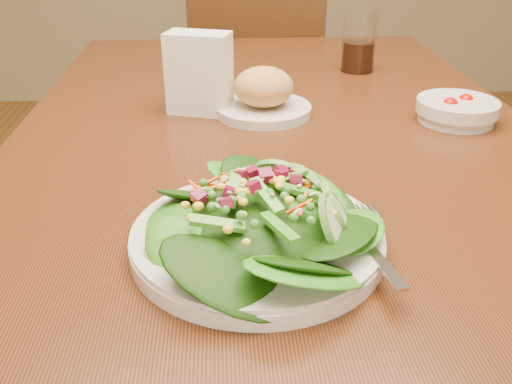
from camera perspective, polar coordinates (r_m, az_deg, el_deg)
dining_table at (r=1.03m, az=2.13°, el=1.23°), size 0.90×1.40×0.75m
chair_far at (r=2.04m, az=0.27°, el=10.84°), size 0.51×0.51×0.98m
salad_plate at (r=0.63m, az=1.01°, el=-3.27°), size 0.29×0.28×0.08m
bread_plate at (r=1.04m, az=0.76°, el=9.61°), size 0.17×0.17×0.09m
tomato_bowl at (r=1.07m, az=19.44°, el=7.71°), size 0.14×0.14×0.05m
drinking_glass at (r=1.34m, az=10.24°, el=14.20°), size 0.08×0.08×0.13m
napkin_holder at (r=1.04m, az=-5.71°, el=11.93°), size 0.12×0.09×0.14m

